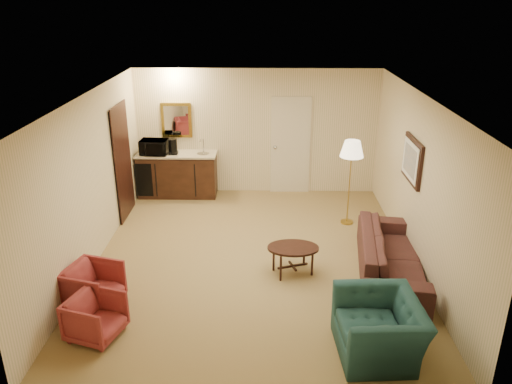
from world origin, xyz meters
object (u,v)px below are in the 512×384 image
at_px(teal_armchair, 380,319).
at_px(floor_lamp, 350,183).
at_px(wetbar_cabinet, 178,174).
at_px(rose_chair_near, 93,284).
at_px(sofa, 392,249).
at_px(microwave, 154,145).
at_px(coffee_maker, 173,147).
at_px(rose_chair_far, 95,315).
at_px(waste_bin, 209,189).
at_px(coffee_table, 293,260).

height_order(teal_armchair, floor_lamp, floor_lamp).
height_order(wetbar_cabinet, rose_chair_near, wetbar_cabinet).
bearing_deg(sofa, floor_lamp, 18.78).
height_order(microwave, coffee_maker, microwave).
distance_m(rose_chair_far, microwave, 4.69).
bearing_deg(waste_bin, sofa, -45.52).
distance_m(sofa, rose_chair_near, 4.28).
xyz_separation_m(rose_chair_near, rose_chair_far, (0.23, -0.65, -0.03)).
bearing_deg(wetbar_cabinet, microwave, -170.70).
bearing_deg(microwave, floor_lamp, -13.81).
relative_size(rose_chair_far, waste_bin, 1.85).
bearing_deg(waste_bin, floor_lamp, -24.84).
height_order(wetbar_cabinet, microwave, microwave).
xyz_separation_m(rose_chair_far, microwave, (-0.18, 4.62, 0.80)).
relative_size(waste_bin, coffee_maker, 1.03).
bearing_deg(sofa, coffee_maker, 58.11).
relative_size(coffee_table, coffee_maker, 2.42).
bearing_deg(floor_lamp, sofa, -79.09).
distance_m(coffee_table, coffee_maker, 3.93).
relative_size(floor_lamp, waste_bin, 4.82).
height_order(coffee_table, waste_bin, coffee_table).
relative_size(wetbar_cabinet, floor_lamp, 1.03).
bearing_deg(rose_chair_near, coffee_maker, 9.38).
distance_m(wetbar_cabinet, sofa, 4.89).
bearing_deg(sofa, waste_bin, 52.35).
bearing_deg(rose_chair_far, sofa, -51.49).
xyz_separation_m(sofa, microwave, (-4.14, 3.12, 0.66)).
height_order(rose_chair_far, coffee_table, rose_chair_far).
xyz_separation_m(floor_lamp, microwave, (-3.78, 1.25, 0.31)).
distance_m(wetbar_cabinet, coffee_maker, 0.62).
relative_size(sofa, coffee_maker, 7.17).
bearing_deg(floor_lamp, coffee_maker, 159.63).
height_order(sofa, coffee_maker, coffee_maker).
height_order(wetbar_cabinet, coffee_table, wetbar_cabinet).
height_order(sofa, microwave, microwave).
bearing_deg(coffee_maker, floor_lamp, -13.86).
relative_size(floor_lamp, microwave, 2.91).
bearing_deg(coffee_maker, teal_armchair, -50.07).
relative_size(coffee_table, waste_bin, 2.35).
relative_size(rose_chair_near, coffee_table, 0.86).
xyz_separation_m(teal_armchair, rose_chair_far, (-3.41, 0.23, -0.16)).
bearing_deg(waste_bin, teal_armchair, -62.64).
height_order(sofa, teal_armchair, teal_armchair).
distance_m(rose_chair_near, waste_bin, 4.13).
distance_m(wetbar_cabinet, rose_chair_near, 4.07).
distance_m(rose_chair_far, waste_bin, 4.71).
bearing_deg(coffee_maker, rose_chair_near, -89.74).
distance_m(waste_bin, microwave, 1.43).
bearing_deg(coffee_maker, coffee_table, -46.67).
xyz_separation_m(wetbar_cabinet, waste_bin, (0.65, -0.07, -0.30)).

